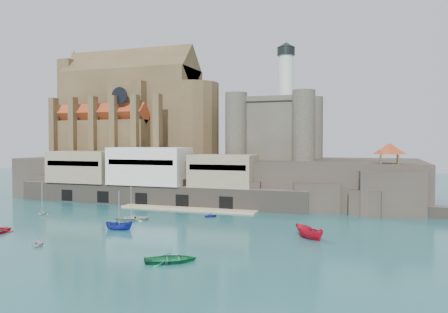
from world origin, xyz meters
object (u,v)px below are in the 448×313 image
Objects in this scene: church at (136,114)px; boat_2 at (119,230)px; castle_keep at (277,126)px; boat_1 at (38,246)px; pavilion at (389,150)px.

boat_2 is at bearing -62.90° from church.
castle_keep reaches higher than boat_1.
pavilion is 65.51m from boat_1.
castle_keep reaches higher than pavilion.
pavilion is at bearing 19.16° from boat_1.
castle_keep is 4.58× the size of pavilion.
boat_1 is at bearing -109.37° from castle_keep.
boat_2 reaches higher than boat_1.
pavilion reaches higher than boat_2.
boat_1 is (-20.81, -59.19, -18.31)m from castle_keep.
boat_2 is (24.01, -46.91, -22.13)m from church.
church is at bearing 15.67° from boat_2.
boat_2 is at bearing -109.34° from castle_keep.
church is 57.16m from boat_2.
church reaches higher than pavilion.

